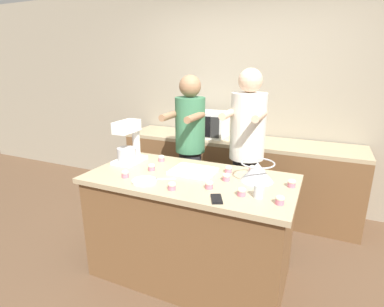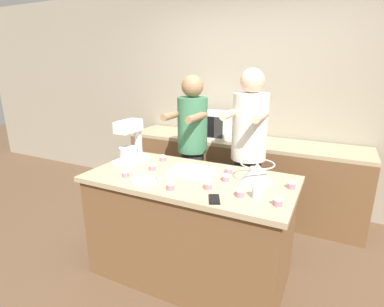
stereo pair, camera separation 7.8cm
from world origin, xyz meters
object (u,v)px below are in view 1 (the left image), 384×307
(cupcake_6, at_px, (209,185))
(cupcake_10, at_px, (292,183))
(baking_tray, at_px, (193,171))
(cupcake_1, at_px, (228,169))
(person_left, at_px, (190,153))
(person_right, at_px, (246,157))
(cupcake_0, at_px, (280,200))
(small_plate, at_px, (144,181))
(cell_phone, at_px, (217,199))
(microwave_oven, at_px, (205,124))
(cupcake_9, at_px, (125,174))
(cupcake_8, at_px, (226,177))
(cupcake_2, at_px, (152,167))
(cupcake_4, at_px, (242,191))
(drinking_glass, at_px, (259,191))
(cupcake_5, at_px, (252,169))
(cupcake_3, at_px, (172,186))
(cupcake_7, at_px, (161,158))
(stand_mixer, at_px, (129,144))
(mixing_bowl, at_px, (257,171))
(knife, at_px, (159,179))

(cupcake_6, bearing_deg, cupcake_10, 26.86)
(baking_tray, height_order, cupcake_1, cupcake_1)
(person_left, distance_m, person_right, 0.57)
(person_left, bearing_deg, cupcake_0, -39.39)
(small_plate, bearing_deg, cell_phone, -5.81)
(person_left, distance_m, cupcake_6, 0.93)
(microwave_oven, bearing_deg, cupcake_9, -91.49)
(person_right, distance_m, cupcake_8, 0.58)
(baking_tray, xyz_separation_m, cupcake_10, (0.77, 0.02, 0.01))
(cupcake_2, xyz_separation_m, cupcake_9, (-0.11, -0.22, 0.00))
(microwave_oven, xyz_separation_m, cupcake_2, (0.06, -1.37, -0.12))
(person_right, relative_size, cupcake_4, 28.64)
(drinking_glass, distance_m, cupcake_2, 0.94)
(cupcake_5, bearing_deg, cupcake_1, -152.35)
(baking_tray, distance_m, cell_phone, 0.53)
(person_left, xyz_separation_m, cupcake_10, (1.04, -0.50, 0.04))
(cupcake_9, bearing_deg, cupcake_6, 5.48)
(cupcake_2, bearing_deg, cupcake_1, 19.26)
(cupcake_10, bearing_deg, baking_tray, -178.31)
(microwave_oven, relative_size, cupcake_8, 8.61)
(person_right, xyz_separation_m, cupcake_6, (-0.07, -0.78, 0.01))
(cupcake_3, bearing_deg, drinking_glass, 12.00)
(drinking_glass, relative_size, cupcake_5, 1.50)
(microwave_oven, relative_size, cupcake_5, 8.61)
(cupcake_7, xyz_separation_m, cupcake_8, (0.69, -0.21, 0.00))
(cupcake_1, distance_m, cupcake_3, 0.56)
(person_left, height_order, stand_mixer, person_left)
(mixing_bowl, distance_m, drinking_glass, 0.30)
(cupcake_2, xyz_separation_m, cupcake_3, (0.34, -0.29, 0.00))
(person_right, height_order, cupcake_8, person_right)
(drinking_glass, distance_m, cupcake_9, 1.03)
(drinking_glass, bearing_deg, cupcake_9, -176.71)
(cupcake_0, height_order, cupcake_2, same)
(mixing_bowl, distance_m, baking_tray, 0.52)
(cupcake_2, height_order, cupcake_7, same)
(cupcake_0, distance_m, cupcake_9, 1.18)
(person_right, relative_size, cupcake_10, 28.64)
(cupcake_4, xyz_separation_m, cupcake_9, (-0.92, -0.04, 0.00))
(baking_tray, bearing_deg, mixing_bowl, 4.46)
(cell_phone, bearing_deg, cupcake_6, 126.24)
(cupcake_1, height_order, cupcake_2, same)
(baking_tray, xyz_separation_m, cupcake_4, (0.48, -0.27, 0.01))
(knife, distance_m, cupcake_7, 0.45)
(cupcake_4, bearing_deg, cupcake_10, 45.34)
(cell_phone, relative_size, cupcake_0, 2.67)
(person_right, distance_m, cell_phone, 0.93)
(baking_tray, bearing_deg, stand_mixer, 177.92)
(microwave_oven, relative_size, cupcake_2, 8.61)
(knife, relative_size, cupcake_2, 3.42)
(knife, bearing_deg, cupcake_3, -36.60)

